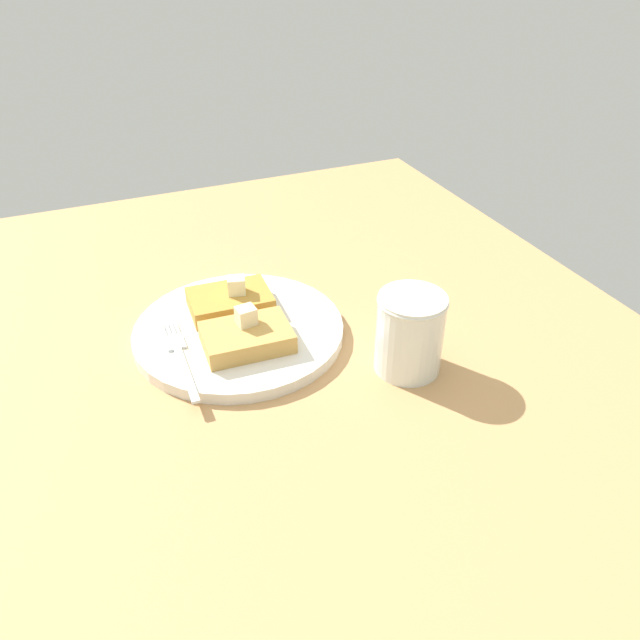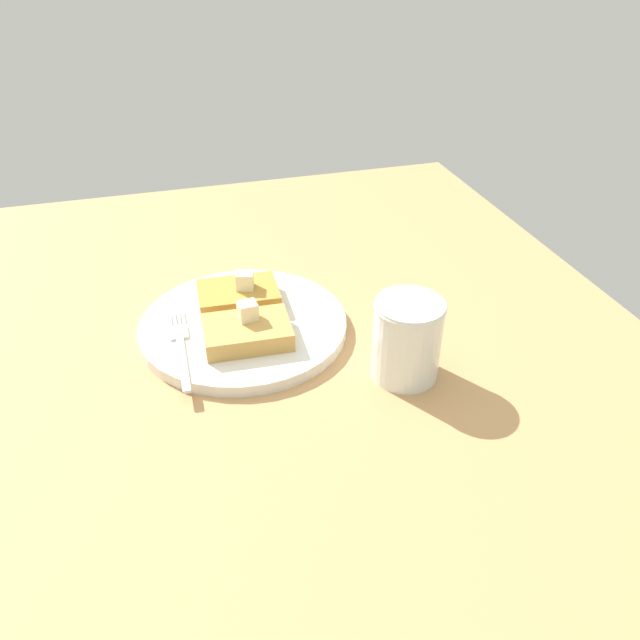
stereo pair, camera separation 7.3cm
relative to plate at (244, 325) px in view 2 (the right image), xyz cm
name	(u,v)px [view 2 (the right image)]	position (x,y,z in cm)	size (l,w,h in cm)	color
table_surface	(219,361)	(4.31, -3.86, -1.77)	(107.38, 107.38, 1.80)	tan
plate	(244,325)	(0.00, 0.00, 0.00)	(25.92, 25.92, 1.50)	silver
toast_slice_left	(238,296)	(-4.08, 0.19, 1.79)	(7.14, 10.19, 2.33)	#B68334
toast_slice_middle	(247,331)	(4.08, -0.19, 1.79)	(7.14, 10.19, 2.33)	tan
butter_pat_primary	(245,280)	(-3.95, 1.16, 4.05)	(2.19, 1.97, 2.19)	beige
butter_pat_secondary	(248,311)	(3.22, 0.20, 4.05)	(2.19, 1.97, 2.19)	beige
fork	(180,344)	(3.07, -8.05, 0.81)	(16.02, 2.25, 0.36)	silver
syrup_jar	(406,343)	(13.61, 16.13, 3.45)	(7.84, 7.84, 9.58)	#592611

